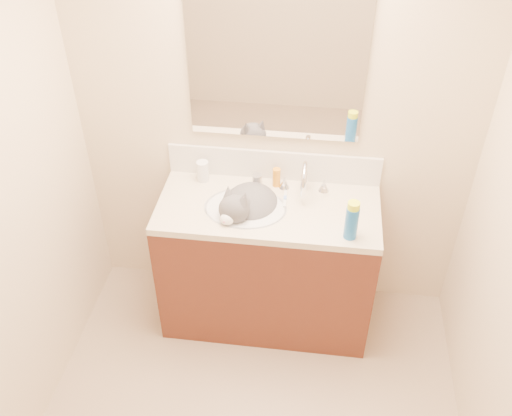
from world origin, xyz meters
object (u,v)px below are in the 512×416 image
(basin, at_px, (246,218))
(cat, at_px, (248,208))
(pill_bottle, at_px, (203,171))
(spray_can, at_px, (351,223))
(vanity_cabinet, at_px, (267,266))
(silver_jar, at_px, (257,180))
(faucet, at_px, (304,181))
(amber_bottle, at_px, (276,177))

(basin, distance_m, cat, 0.06)
(pill_bottle, xyz_separation_m, spray_can, (0.83, -0.39, 0.03))
(vanity_cabinet, relative_size, spray_can, 6.63)
(silver_jar, distance_m, spray_can, 0.65)
(faucet, relative_size, silver_jar, 4.43)
(pill_bottle, distance_m, spray_can, 0.91)
(pill_bottle, bearing_deg, faucet, -5.40)
(basin, bearing_deg, faucet, 29.12)
(faucet, bearing_deg, vanity_cabinet, -142.71)
(basin, distance_m, silver_jar, 0.25)
(amber_bottle, height_order, spray_can, spray_can)
(basin, height_order, cat, cat)
(cat, xyz_separation_m, pill_bottle, (-0.28, 0.19, 0.08))
(silver_jar, bearing_deg, basin, -98.95)
(cat, bearing_deg, faucet, 50.08)
(basin, height_order, amber_bottle, amber_bottle)
(basin, bearing_deg, cat, 71.40)
(vanity_cabinet, relative_size, silver_jar, 19.01)
(silver_jar, bearing_deg, spray_can, -36.53)
(basin, height_order, faucet, faucet)
(amber_bottle, relative_size, spray_can, 0.61)
(basin, height_order, silver_jar, silver_jar)
(vanity_cabinet, xyz_separation_m, pill_bottle, (-0.39, 0.19, 0.51))
(pill_bottle, distance_m, amber_bottle, 0.42)
(faucet, bearing_deg, cat, -154.41)
(spray_can, bearing_deg, pill_bottle, 155.04)
(vanity_cabinet, distance_m, basin, 0.40)
(vanity_cabinet, bearing_deg, cat, -178.94)
(spray_can, bearing_deg, faucet, 127.51)
(basin, relative_size, spray_can, 2.49)
(silver_jar, bearing_deg, vanity_cabinet, -65.91)
(vanity_cabinet, relative_size, faucet, 4.29)
(vanity_cabinet, height_order, spray_can, spray_can)
(vanity_cabinet, height_order, pill_bottle, pill_bottle)
(amber_bottle, bearing_deg, cat, -124.44)
(vanity_cabinet, height_order, amber_bottle, amber_bottle)
(silver_jar, distance_m, amber_bottle, 0.11)
(cat, bearing_deg, amber_bottle, 80.06)
(faucet, distance_m, cat, 0.34)
(amber_bottle, bearing_deg, silver_jar, -178.33)
(faucet, distance_m, spray_can, 0.42)
(silver_jar, height_order, spray_can, spray_can)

